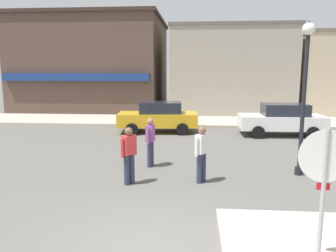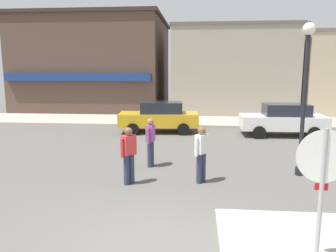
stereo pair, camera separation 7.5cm
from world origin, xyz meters
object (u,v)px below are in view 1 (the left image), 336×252
object	(u,v)px
lamp_post	(305,77)
pedestrian_crossing_near	(202,153)
parked_car_nearest	(158,117)
parked_car_second	(282,119)
stop_sign	(324,179)
pedestrian_kerb_side	(150,141)
pedestrian_crossing_far	(129,154)

from	to	relation	value
lamp_post	pedestrian_crossing_near	size ratio (longest dim) A/B	2.82
lamp_post	parked_car_nearest	world-z (taller)	lamp_post
lamp_post	parked_car_second	xyz separation A→B (m)	(1.04, 6.22, -2.15)
stop_sign	parked_car_nearest	size ratio (longest dim) A/B	0.56
parked_car_nearest	pedestrian_kerb_side	distance (m)	6.13
lamp_post	pedestrian_crossing_near	distance (m)	3.77
pedestrian_crossing_far	parked_car_second	bearing A→B (deg)	51.09
parked_car_second	pedestrian_kerb_side	xyz separation A→B (m)	(-5.67, -5.72, 0.06)
pedestrian_crossing_near	parked_car_nearest	bearing A→B (deg)	105.35
pedestrian_crossing_far	pedestrian_kerb_side	xyz separation A→B (m)	(0.36, 1.75, 0.00)
lamp_post	stop_sign	bearing A→B (deg)	-103.73
stop_sign	parked_car_second	bearing A→B (deg)	78.63
pedestrian_crossing_far	parked_car_nearest	bearing A→B (deg)	90.51
pedestrian_crossing_near	pedestrian_kerb_side	distance (m)	2.19
stop_sign	parked_car_second	distance (m)	11.43
stop_sign	pedestrian_kerb_side	distance (m)	6.48
parked_car_nearest	pedestrian_kerb_side	bearing A→B (deg)	-86.00
parked_car_nearest	pedestrian_kerb_side	size ratio (longest dim) A/B	2.57
pedestrian_kerb_side	parked_car_second	bearing A→B (deg)	45.25
lamp_post	parked_car_second	distance (m)	6.66
parked_car_nearest	pedestrian_crossing_far	world-z (taller)	pedestrian_crossing_far
pedestrian_kerb_side	pedestrian_crossing_near	bearing A→B (deg)	-41.20
parked_car_nearest	parked_car_second	world-z (taller)	same
lamp_post	pedestrian_crossing_near	bearing A→B (deg)	-162.48
lamp_post	pedestrian_kerb_side	xyz separation A→B (m)	(-4.63, 0.50, -2.09)
lamp_post	pedestrian_crossing_far	bearing A→B (deg)	-165.94
lamp_post	parked_car_nearest	distance (m)	8.60
pedestrian_crossing_far	lamp_post	bearing A→B (deg)	14.06
stop_sign	pedestrian_crossing_near	bearing A→B (deg)	113.82
lamp_post	parked_car_second	bearing A→B (deg)	80.54
pedestrian_kerb_side	stop_sign	bearing A→B (deg)	-57.94
parked_car_second	lamp_post	bearing A→B (deg)	-99.46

